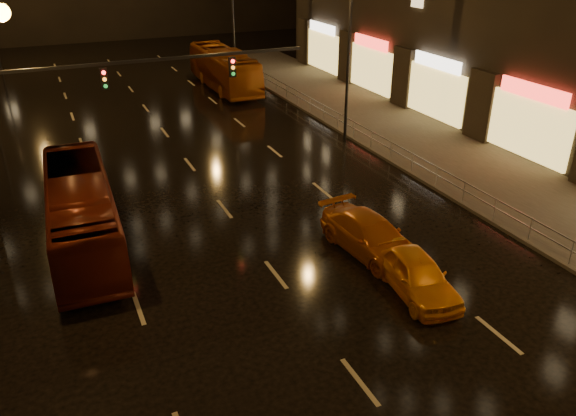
{
  "coord_description": "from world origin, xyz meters",
  "views": [
    {
      "loc": [
        -6.69,
        -6.07,
        11.23
      ],
      "look_at": [
        0.59,
        10.24,
        2.5
      ],
      "focal_mm": 35.0,
      "sensor_mm": 36.0,
      "label": 1
    }
  ],
  "objects_px": {
    "taxi_near": "(416,274)",
    "taxi_far": "(371,236)",
    "bus_curb": "(224,69)",
    "bus_red": "(81,210)"
  },
  "relations": [
    {
      "from": "taxi_near",
      "to": "taxi_far",
      "type": "distance_m",
      "value": 2.97
    },
    {
      "from": "bus_curb",
      "to": "taxi_far",
      "type": "relative_size",
      "value": 2.26
    },
    {
      "from": "taxi_near",
      "to": "taxi_far",
      "type": "xyz_separation_m",
      "value": [
        0.0,
        2.97,
        0.0
      ]
    },
    {
      "from": "taxi_near",
      "to": "taxi_far",
      "type": "height_order",
      "value": "taxi_far"
    },
    {
      "from": "bus_red",
      "to": "taxi_far",
      "type": "distance_m",
      "value": 11.43
    },
    {
      "from": "taxi_near",
      "to": "bus_curb",
      "type": "bearing_deg",
      "value": 91.29
    },
    {
      "from": "bus_curb",
      "to": "taxi_near",
      "type": "xyz_separation_m",
      "value": [
        -3.05,
        -30.29,
        -0.85
      ]
    },
    {
      "from": "bus_red",
      "to": "bus_curb",
      "type": "height_order",
      "value": "bus_curb"
    },
    {
      "from": "bus_red",
      "to": "bus_curb",
      "type": "distance_m",
      "value": 25.57
    },
    {
      "from": "bus_curb",
      "to": "taxi_near",
      "type": "distance_m",
      "value": 30.45
    }
  ]
}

